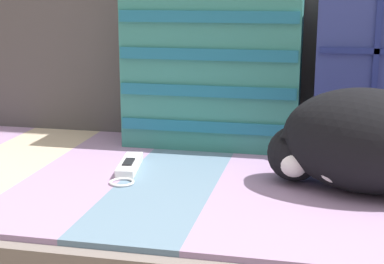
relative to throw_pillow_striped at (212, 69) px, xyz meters
name	(u,v)px	position (x,y,z in m)	size (l,w,h in m)	color
sofa_backrest	(285,29)	(0.16, 0.15, 0.09)	(1.77, 0.14, 0.54)	#474242
throw_pillow_striped	(212,69)	(0.00, 0.00, 0.00)	(0.41, 0.14, 0.37)	#337A70
sleeping_cat	(358,144)	(0.32, -0.27, -0.09)	(0.37, 0.26, 0.19)	black
game_remote_far	(129,166)	(-0.13, -0.24, -0.18)	(0.07, 0.20, 0.02)	white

